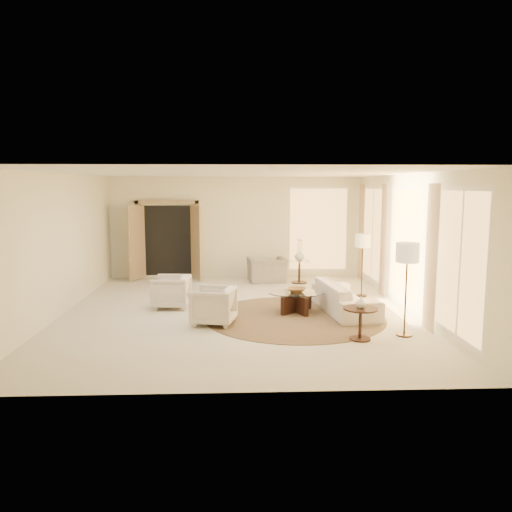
{
  "coord_description": "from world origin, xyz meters",
  "views": [
    {
      "loc": [
        -0.03,
        -9.92,
        2.55
      ],
      "look_at": [
        0.4,
        0.4,
        1.1
      ],
      "focal_mm": 35.0,
      "sensor_mm": 36.0,
      "label": 1
    }
  ],
  "objects_px": {
    "end_table": "(360,318)",
    "accent_chair": "(267,266)",
    "sofa": "(345,298)",
    "armchair_left": "(171,290)",
    "bowl": "(297,290)",
    "floor_lamp_near": "(363,244)",
    "coffee_table": "(297,300)",
    "armchair_right": "(213,304)",
    "floor_lamp_far": "(407,257)",
    "end_vase": "(361,303)",
    "side_vase": "(300,255)",
    "side_table": "(299,269)"
  },
  "relations": [
    {
      "from": "floor_lamp_near",
      "to": "side_vase",
      "type": "xyz_separation_m",
      "value": [
        -1.24,
        1.67,
        -0.5
      ]
    },
    {
      "from": "floor_lamp_far",
      "to": "end_vase",
      "type": "height_order",
      "value": "floor_lamp_far"
    },
    {
      "from": "side_table",
      "to": "accent_chair",
      "type": "bearing_deg",
      "value": 165.49
    },
    {
      "from": "armchair_right",
      "to": "accent_chair",
      "type": "bearing_deg",
      "value": 175.22
    },
    {
      "from": "sofa",
      "to": "floor_lamp_near",
      "type": "height_order",
      "value": "floor_lamp_near"
    },
    {
      "from": "coffee_table",
      "to": "floor_lamp_near",
      "type": "xyz_separation_m",
      "value": [
        1.7,
        1.43,
        0.98
      ]
    },
    {
      "from": "accent_chair",
      "to": "floor_lamp_far",
      "type": "bearing_deg",
      "value": 104.67
    },
    {
      "from": "sofa",
      "to": "armchair_left",
      "type": "xyz_separation_m",
      "value": [
        -3.58,
        0.55,
        0.07
      ]
    },
    {
      "from": "accent_chair",
      "to": "floor_lamp_near",
      "type": "bearing_deg",
      "value": 130.09
    },
    {
      "from": "coffee_table",
      "to": "end_vase",
      "type": "xyz_separation_m",
      "value": [
        0.84,
        -1.84,
        0.37
      ]
    },
    {
      "from": "armchair_left",
      "to": "sofa",
      "type": "bearing_deg",
      "value": 86.07
    },
    {
      "from": "armchair_left",
      "to": "floor_lamp_far",
      "type": "height_order",
      "value": "floor_lamp_far"
    },
    {
      "from": "side_table",
      "to": "side_vase",
      "type": "bearing_deg",
      "value": 90.0
    },
    {
      "from": "side_vase",
      "to": "accent_chair",
      "type": "bearing_deg",
      "value": 165.49
    },
    {
      "from": "side_table",
      "to": "sofa",
      "type": "bearing_deg",
      "value": -80.39
    },
    {
      "from": "accent_chair",
      "to": "armchair_left",
      "type": "bearing_deg",
      "value": 44.05
    },
    {
      "from": "bowl",
      "to": "coffee_table",
      "type": "bearing_deg",
      "value": -90.0
    },
    {
      "from": "sofa",
      "to": "armchair_right",
      "type": "height_order",
      "value": "armchair_right"
    },
    {
      "from": "coffee_table",
      "to": "floor_lamp_far",
      "type": "xyz_separation_m",
      "value": [
        1.66,
        -1.65,
        1.11
      ]
    },
    {
      "from": "armchair_right",
      "to": "floor_lamp_near",
      "type": "height_order",
      "value": "floor_lamp_near"
    },
    {
      "from": "end_table",
      "to": "side_vase",
      "type": "relative_size",
      "value": 2.17
    },
    {
      "from": "sofa",
      "to": "armchair_right",
      "type": "relative_size",
      "value": 2.74
    },
    {
      "from": "armchair_right",
      "to": "side_vase",
      "type": "relative_size",
      "value": 2.89
    },
    {
      "from": "end_table",
      "to": "floor_lamp_near",
      "type": "bearing_deg",
      "value": 75.38
    },
    {
      "from": "floor_lamp_far",
      "to": "bowl",
      "type": "bearing_deg",
      "value": 135.14
    },
    {
      "from": "end_table",
      "to": "side_table",
      "type": "relative_size",
      "value": 0.94
    },
    {
      "from": "armchair_left",
      "to": "side_table",
      "type": "height_order",
      "value": "armchair_left"
    },
    {
      "from": "end_table",
      "to": "end_vase",
      "type": "xyz_separation_m",
      "value": [
        0.0,
        0.0,
        0.26
      ]
    },
    {
      "from": "armchair_right",
      "to": "bowl",
      "type": "xyz_separation_m",
      "value": [
        1.65,
        0.78,
        0.08
      ]
    },
    {
      "from": "coffee_table",
      "to": "side_table",
      "type": "bearing_deg",
      "value": 81.66
    },
    {
      "from": "bowl",
      "to": "end_table",
      "type": "bearing_deg",
      "value": -65.4
    },
    {
      "from": "armchair_left",
      "to": "side_table",
      "type": "bearing_deg",
      "value": 135.02
    },
    {
      "from": "armchair_right",
      "to": "sofa",
      "type": "bearing_deg",
      "value": 118.39
    },
    {
      "from": "floor_lamp_far",
      "to": "armchair_left",
      "type": "bearing_deg",
      "value": 152.86
    },
    {
      "from": "armchair_left",
      "to": "floor_lamp_near",
      "type": "distance_m",
      "value": 4.47
    },
    {
      "from": "accent_chair",
      "to": "side_table",
      "type": "bearing_deg",
      "value": 157.77
    },
    {
      "from": "floor_lamp_far",
      "to": "bowl",
      "type": "height_order",
      "value": "floor_lamp_far"
    },
    {
      "from": "floor_lamp_near",
      "to": "floor_lamp_far",
      "type": "bearing_deg",
      "value": -90.69
    },
    {
      "from": "armchair_left",
      "to": "floor_lamp_near",
      "type": "relative_size",
      "value": 0.52
    },
    {
      "from": "armchair_left",
      "to": "accent_chair",
      "type": "distance_m",
      "value": 3.56
    },
    {
      "from": "armchair_left",
      "to": "bowl",
      "type": "xyz_separation_m",
      "value": [
        2.59,
        -0.53,
        0.09
      ]
    },
    {
      "from": "armchair_right",
      "to": "floor_lamp_near",
      "type": "distance_m",
      "value": 4.1
    },
    {
      "from": "armchair_right",
      "to": "side_table",
      "type": "xyz_separation_m",
      "value": [
        2.1,
        3.89,
        -0.01
      ]
    },
    {
      "from": "coffee_table",
      "to": "bowl",
      "type": "relative_size",
      "value": 3.7
    },
    {
      "from": "sofa",
      "to": "armchair_left",
      "type": "bearing_deg",
      "value": 74.38
    },
    {
      "from": "coffee_table",
      "to": "armchair_left",
      "type": "bearing_deg",
      "value": 168.5
    },
    {
      "from": "coffee_table",
      "to": "accent_chair",
      "type": "bearing_deg",
      "value": 96.68
    },
    {
      "from": "coffee_table",
      "to": "floor_lamp_near",
      "type": "relative_size",
      "value": 0.95
    },
    {
      "from": "floor_lamp_far",
      "to": "accent_chair",
      "type": "bearing_deg",
      "value": 112.39
    },
    {
      "from": "end_table",
      "to": "accent_chair",
      "type": "bearing_deg",
      "value": 103.42
    }
  ]
}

